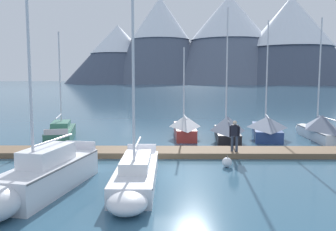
{
  "coord_description": "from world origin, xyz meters",
  "views": [
    {
      "loc": [
        1.67,
        -15.51,
        4.35
      ],
      "look_at": [
        0.0,
        6.0,
        2.0
      ],
      "focal_mm": 37.96,
      "sensor_mm": 36.0,
      "label": 1
    }
  ],
  "objects": [
    {
      "name": "ground_plane",
      "position": [
        0.0,
        0.0,
        0.0
      ],
      "size": [
        700.0,
        700.0,
        0.0
      ],
      "primitive_type": "plane",
      "color": "#335B75"
    },
    {
      "name": "mountain_west_summit",
      "position": [
        -50.95,
        224.33,
        20.69
      ],
      "size": [
        71.46,
        71.46,
        39.11
      ],
      "color": "#424C60",
      "rests_on": "ground"
    },
    {
      "name": "mountain_central_massif",
      "position": [
        -22.06,
        223.19,
        29.99
      ],
      "size": [
        75.51,
        75.51,
        56.68
      ],
      "color": "#4C566B",
      "rests_on": "ground"
    },
    {
      "name": "mountain_shoulder_ridge",
      "position": [
        23.24,
        225.79,
        30.8
      ],
      "size": [
        94.57,
        94.57,
        57.99
      ],
      "color": "slate",
      "rests_on": "ground"
    },
    {
      "name": "mountain_east_summit",
      "position": [
        60.14,
        214.05,
        28.87
      ],
      "size": [
        85.21,
        85.21,
        53.76
      ],
      "color": "#424C60",
      "rests_on": "ground"
    },
    {
      "name": "dock",
      "position": [
        0.0,
        4.0,
        0.15
      ],
      "size": [
        23.14,
        3.78,
        0.3
      ],
      "color": "brown",
      "rests_on": "ground"
    },
    {
      "name": "sailboat_second_berth",
      "position": [
        -7.83,
        8.83,
        0.5
      ],
      "size": [
        3.2,
        6.8,
        7.47
      ],
      "color": "#336B56",
      "rests_on": "ground"
    },
    {
      "name": "sailboat_mid_dock_port",
      "position": [
        -3.96,
        -3.18,
        0.68
      ],
      "size": [
        2.35,
        6.88,
        7.01
      ],
      "color": "silver",
      "rests_on": "ground"
    },
    {
      "name": "sailboat_mid_dock_starboard",
      "position": [
        -0.67,
        -1.99,
        0.49
      ],
      "size": [
        2.01,
        7.08,
        7.63
      ],
      "color": "white",
      "rests_on": "ground"
    },
    {
      "name": "sailboat_far_berth",
      "position": [
        0.86,
        10.41,
        0.74
      ],
      "size": [
        2.0,
        6.8,
        6.54
      ],
      "color": "#B2332D",
      "rests_on": "ground"
    },
    {
      "name": "sailboat_outer_slip",
      "position": [
        3.84,
        8.92,
        0.83
      ],
      "size": [
        1.72,
        5.97,
        9.12
      ],
      "color": "black",
      "rests_on": "ground"
    },
    {
      "name": "sailboat_end_of_dock",
      "position": [
        6.82,
        10.51,
        0.74
      ],
      "size": [
        2.55,
        6.76,
        8.45
      ],
      "color": "navy",
      "rests_on": "ground"
    },
    {
      "name": "sailboat_last_slip",
      "position": [
        10.31,
        9.8,
        0.83
      ],
      "size": [
        1.82,
        6.75,
        8.41
      ],
      "color": "white",
      "rests_on": "ground"
    },
    {
      "name": "person_on_dock",
      "position": [
        3.81,
        3.76,
        1.26
      ],
      "size": [
        0.55,
        0.35,
        1.69
      ],
      "color": "#384256",
      "rests_on": "dock"
    },
    {
      "name": "mooring_buoy_channel_marker",
      "position": [
        3.21,
        1.45,
        0.24
      ],
      "size": [
        0.48,
        0.48,
        0.56
      ],
      "color": "white",
      "rests_on": "ground"
    }
  ]
}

